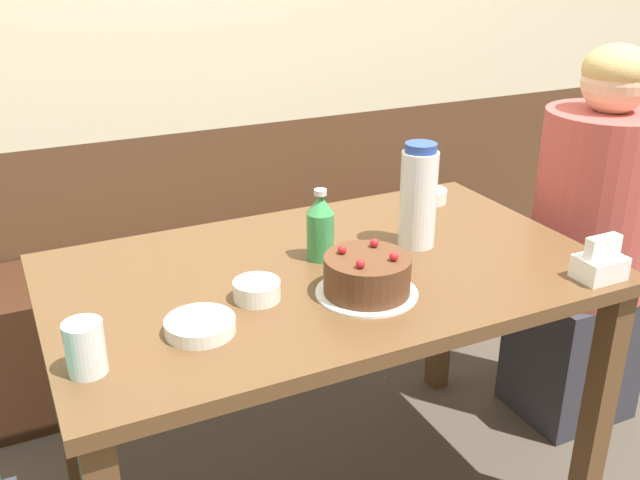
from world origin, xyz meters
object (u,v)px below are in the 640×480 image
bowl_soup_white (257,290)px  napkin_holder (600,263)px  soju_bottle (320,227)px  person_teal_shirt (588,249)px  bowl_rice_small (428,196)px  birthday_cake (367,276)px  water_pitcher (418,196)px  bench_seat (225,303)px  bowl_side_dish (200,326)px  glass_water_tall (85,348)px

bowl_soup_white → napkin_holder: bearing=-18.2°
soju_bottle → person_teal_shirt: person_teal_shirt is taller
napkin_holder → bowl_rice_small: bearing=96.3°
birthday_cake → soju_bottle: soju_bottle is taller
water_pitcher → bowl_rice_small: water_pitcher is taller
bench_seat → bowl_side_dish: 1.18m
bench_seat → bowl_side_dish: size_ratio=13.58×
bowl_soup_white → bowl_rice_small: size_ratio=0.96×
napkin_holder → bowl_soup_white: napkin_holder is taller
bowl_soup_white → birthday_cake: bearing=-20.0°
bowl_rice_small → person_teal_shirt: size_ratio=0.09×
bowl_side_dish → water_pitcher: bearing=16.3°
bowl_soup_white → soju_bottle: bearing=31.3°
napkin_holder → bowl_rice_small: 0.61m
bench_seat → soju_bottle: size_ratio=10.77×
bowl_soup_white → bowl_side_dish: bearing=-151.7°
soju_bottle → bowl_side_dish: (-0.37, -0.22, -0.07)m
birthday_cake → person_teal_shirt: 0.94m
birthday_cake → glass_water_tall: bearing=-175.5°
water_pitcher → bowl_soup_white: water_pitcher is taller
water_pitcher → soju_bottle: bearing=173.2°
water_pitcher → bowl_side_dish: (-0.63, -0.18, -0.12)m
glass_water_tall → bowl_soup_white: bearing=19.0°
water_pitcher → bowl_rice_small: size_ratio=2.49×
bowl_soup_white → water_pitcher: bearing=12.1°
bowl_rice_small → person_teal_shirt: (0.44, -0.23, -0.17)m
soju_bottle → napkin_holder: soju_bottle is taller
bench_seat → soju_bottle: bearing=-89.3°
bowl_side_dish → glass_water_tall: glass_water_tall is taller
soju_bottle → person_teal_shirt: bearing=-0.4°
bowl_rice_small → water_pitcher: bearing=-129.3°
water_pitcher → bowl_side_dish: bearing=-163.7°
birthday_cake → soju_bottle: 0.22m
soju_bottle → bowl_side_dish: size_ratio=1.26×
water_pitcher → soju_bottle: water_pitcher is taller
birthday_cake → water_pitcher: size_ratio=0.85×
napkin_holder → glass_water_tall: napkin_holder is taller
soju_bottle → person_teal_shirt: (0.91, -0.01, -0.23)m
soju_bottle → glass_water_tall: soju_bottle is taller
bench_seat → glass_water_tall: bearing=-119.5°
bench_seat → water_pitcher: (0.27, -0.81, 0.63)m
soju_bottle → bench_seat: bearing=90.7°
birthday_cake → napkin_holder: bearing=-17.4°
water_pitcher → napkin_holder: bearing=-51.7°
water_pitcher → person_teal_shirt: (0.65, 0.02, -0.28)m
soju_bottle → glass_water_tall: size_ratio=1.75×
bowl_rice_small → bowl_side_dish: (-0.84, -0.44, -0.00)m
napkin_holder → soju_bottle: bearing=144.5°
bench_seat → birthday_cake: 1.13m
glass_water_tall → bowl_rice_small: bearing=24.6°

